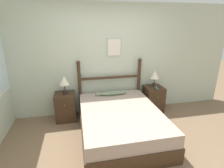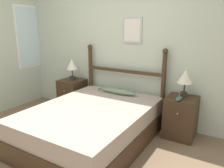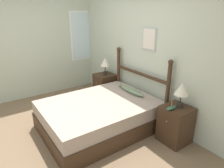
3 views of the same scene
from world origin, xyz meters
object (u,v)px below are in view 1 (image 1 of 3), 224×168
Objects in this scene: bed at (120,122)px; table_lamp_right at (155,75)px; nightstand_left at (66,107)px; table_lamp_left at (64,81)px; model_boat at (156,88)px; fish_pillow at (112,93)px; nightstand_right at (153,99)px.

bed is 1.52m from table_lamp_right.
nightstand_left is 1.53× the size of table_lamp_left.
model_boat reaches higher than nightstand_left.
bed is 1.34m from nightstand_left.
table_lamp_left is at bearing 176.02° from model_boat.
table_lamp_right is 1.96× the size of model_boat.
model_boat is (2.12, -0.14, 0.34)m from nightstand_left.
table_lamp_right reaches higher than fish_pillow.
bed is 4.92× the size of table_lamp_right.
table_lamp_left reaches higher than nightstand_right.
fish_pillow is at bearing -3.33° from table_lamp_left.
model_boat is at bearing -3.98° from table_lamp_left.
nightstand_right is 1.53× the size of table_lamp_right.
fish_pillow is at bearing 175.38° from model_boat.
model_boat is at bearing -3.77° from nightstand_left.
model_boat reaches higher than nightstand_right.
bed is at bearing -38.03° from table_lamp_left.
nightstand_left is 1.53× the size of table_lamp_right.
bed is 3.21× the size of nightstand_right.
nightstand_left is at bearing 177.08° from fish_pillow.
nightstand_left is at bearing 180.00° from nightstand_right.
nightstand_right is at bearing -0.17° from table_lamp_left.
table_lamp_right is (1.07, 0.85, 0.66)m from bed.
fish_pillow is (1.04, -0.06, -0.34)m from table_lamp_left.
nightstand_right is (1.07, 0.81, 0.05)m from bed.
nightstand_right is 0.37m from model_boat.
table_lamp_left is at bearing 19.38° from nightstand_left.
model_boat is at bearing -95.78° from nightstand_right.
table_lamp_left is at bearing -179.13° from table_lamp_right.
table_lamp_left is at bearing 176.67° from fish_pillow.
model_boat is (-0.01, -0.14, 0.34)m from nightstand_right.
table_lamp_right is at bearing 83.16° from model_boat.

